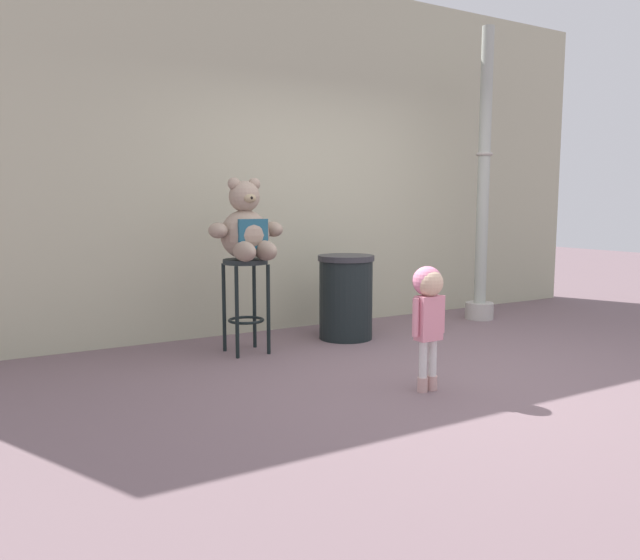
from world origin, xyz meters
TOP-DOWN VIEW (x-y plane):
  - ground_plane at (0.00, 0.00)m, footprint 24.00×24.00m
  - building_wall at (0.00, 2.31)m, footprint 7.55×0.30m
  - bar_stool_with_teddy at (-1.00, 1.41)m, footprint 0.37×0.37m
  - teddy_bear at (-1.00, 1.38)m, footprint 0.63×0.57m
  - child_walking at (-0.39, -0.19)m, footprint 0.27×0.21m
  - trash_bin at (0.02, 1.46)m, footprint 0.52×0.52m
  - lamppost at (1.81, 1.55)m, footprint 0.30×0.30m

SIDE VIEW (x-z plane):
  - ground_plane at x=0.00m, z-range 0.00..0.00m
  - trash_bin at x=0.02m, z-range 0.00..0.78m
  - bar_stool_with_teddy at x=-1.00m, z-range 0.16..0.96m
  - child_walking at x=-0.39m, z-range 0.19..1.03m
  - teddy_bear at x=-1.00m, z-range 0.71..1.38m
  - lamppost at x=1.81m, z-range -0.30..2.77m
  - building_wall at x=0.00m, z-range 0.00..3.41m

